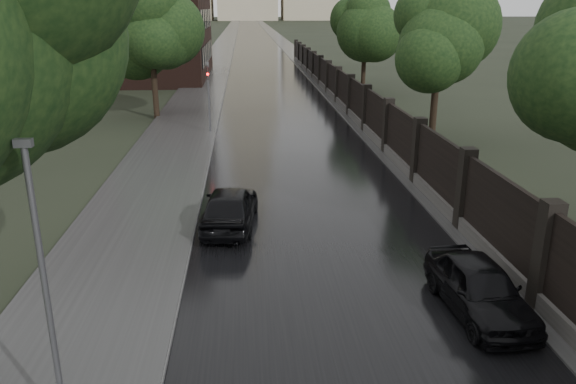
{
  "coord_description": "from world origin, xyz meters",
  "views": [
    {
      "loc": [
        -2.29,
        -6.42,
        6.87
      ],
      "look_at": [
        -1.06,
        9.72,
        1.5
      ],
      "focal_mm": 35.0,
      "sensor_mm": 36.0,
      "label": 1
    }
  ],
  "objects": [
    {
      "name": "tree_left_far",
      "position": [
        -8.0,
        30.0,
        5.24
      ],
      "size": [
        4.25,
        4.25,
        7.39
      ],
      "color": "black",
      "rests_on": "ground"
    },
    {
      "name": "tree_right_b",
      "position": [
        7.5,
        22.0,
        4.95
      ],
      "size": [
        4.08,
        4.08,
        7.01
      ],
      "color": "black",
      "rests_on": "ground"
    },
    {
      "name": "tree_right_c",
      "position": [
        7.5,
        40.0,
        4.95
      ],
      "size": [
        4.08,
        4.08,
        7.01
      ],
      "color": "black",
      "rests_on": "ground"
    },
    {
      "name": "hatchback_left",
      "position": [
        -2.87,
        10.81,
        0.69
      ],
      "size": [
        2.02,
        4.19,
        1.38
      ],
      "primitive_type": "imported",
      "rotation": [
        0.0,
        0.0,
        3.04
      ],
      "color": "black",
      "rests_on": "ground"
    },
    {
      "name": "sidewalk_left",
      "position": [
        -6.0,
        190.0,
        0.08
      ],
      "size": [
        4.0,
        420.0,
        0.16
      ],
      "primitive_type": "cube",
      "color": "#2D2D2D",
      "rests_on": "ground"
    },
    {
      "name": "traffic_light",
      "position": [
        -4.3,
        24.99,
        2.4
      ],
      "size": [
        0.16,
        0.32,
        4.0
      ],
      "color": "#59595E",
      "rests_on": "ground"
    },
    {
      "name": "fence_right",
      "position": [
        4.6,
        32.01,
        1.01
      ],
      "size": [
        0.45,
        75.72,
        2.7
      ],
      "color": "#383533",
      "rests_on": "ground"
    },
    {
      "name": "car_right_near",
      "position": [
        3.05,
        4.88,
        0.65
      ],
      "size": [
        1.77,
        3.89,
        1.29
      ],
      "primitive_type": "imported",
      "rotation": [
        0.0,
        0.0,
        0.07
      ],
      "color": "black",
      "rests_on": "ground"
    },
    {
      "name": "road",
      "position": [
        0.0,
        190.0,
        0.01
      ],
      "size": [
        8.0,
        420.0,
        0.02
      ],
      "primitive_type": "cube",
      "color": "black",
      "rests_on": "ground"
    },
    {
      "name": "verge_right",
      "position": [
        5.5,
        190.0,
        0.04
      ],
      "size": [
        3.0,
        420.0,
        0.08
      ],
      "primitive_type": "cube",
      "color": "#2D2D2D",
      "rests_on": "ground"
    },
    {
      "name": "lamp_post",
      "position": [
        -5.4,
        1.5,
        2.67
      ],
      "size": [
        0.25,
        0.12,
        5.11
      ],
      "color": "#59595E",
      "rests_on": "ground"
    }
  ]
}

